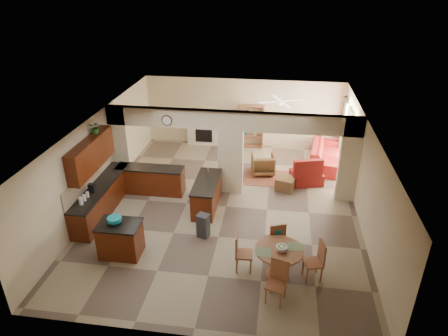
# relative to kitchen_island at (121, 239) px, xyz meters

# --- Properties ---
(floor) EXTENTS (10.00, 10.00, 0.00)m
(floor) POSITION_rel_kitchen_island_xyz_m (2.38, 2.68, -0.47)
(floor) COLOR gray
(floor) RESTS_ON ground
(ceiling) EXTENTS (10.00, 10.00, 0.00)m
(ceiling) POSITION_rel_kitchen_island_xyz_m (2.38, 2.68, 2.33)
(ceiling) COLOR white
(ceiling) RESTS_ON wall_back
(wall_back) EXTENTS (8.00, 0.00, 8.00)m
(wall_back) POSITION_rel_kitchen_island_xyz_m (2.38, 7.68, 0.93)
(wall_back) COLOR beige
(wall_back) RESTS_ON floor
(wall_front) EXTENTS (8.00, 0.00, 8.00)m
(wall_front) POSITION_rel_kitchen_island_xyz_m (2.38, -2.32, 0.93)
(wall_front) COLOR beige
(wall_front) RESTS_ON floor
(wall_left) EXTENTS (0.00, 10.00, 10.00)m
(wall_left) POSITION_rel_kitchen_island_xyz_m (-1.62, 2.68, 0.93)
(wall_left) COLOR beige
(wall_left) RESTS_ON floor
(wall_right) EXTENTS (0.00, 10.00, 10.00)m
(wall_right) POSITION_rel_kitchen_island_xyz_m (6.38, 2.68, 0.93)
(wall_right) COLOR beige
(wall_right) RESTS_ON floor
(partition_left_pier) EXTENTS (0.60, 0.25, 2.80)m
(partition_left_pier) POSITION_rel_kitchen_island_xyz_m (-1.32, 3.68, 0.93)
(partition_left_pier) COLOR beige
(partition_left_pier) RESTS_ON floor
(partition_center_pier) EXTENTS (0.80, 0.25, 2.20)m
(partition_center_pier) POSITION_rel_kitchen_island_xyz_m (2.38, 3.68, 0.63)
(partition_center_pier) COLOR beige
(partition_center_pier) RESTS_ON floor
(partition_right_pier) EXTENTS (0.60, 0.25, 2.80)m
(partition_right_pier) POSITION_rel_kitchen_island_xyz_m (6.08, 3.68, 0.93)
(partition_right_pier) COLOR beige
(partition_right_pier) RESTS_ON floor
(partition_header) EXTENTS (8.00, 0.25, 0.60)m
(partition_header) POSITION_rel_kitchen_island_xyz_m (2.38, 3.68, 2.03)
(partition_header) COLOR beige
(partition_header) RESTS_ON partition_center_pier
(kitchen_counter) EXTENTS (2.52, 3.29, 1.48)m
(kitchen_counter) POSITION_rel_kitchen_island_xyz_m (-0.88, 2.43, -0.00)
(kitchen_counter) COLOR #401907
(kitchen_counter) RESTS_ON floor
(upper_cabinets) EXTENTS (0.35, 2.40, 0.90)m
(upper_cabinets) POSITION_rel_kitchen_island_xyz_m (-1.44, 1.88, 1.45)
(upper_cabinets) COLOR #401907
(upper_cabinets) RESTS_ON wall_left
(peninsula) EXTENTS (0.70, 1.85, 0.91)m
(peninsula) POSITION_rel_kitchen_island_xyz_m (1.78, 2.57, -0.01)
(peninsula) COLOR #401907
(peninsula) RESTS_ON floor
(wall_clock) EXTENTS (0.34, 0.03, 0.34)m
(wall_clock) POSITION_rel_kitchen_island_xyz_m (0.38, 3.53, 1.98)
(wall_clock) COLOR #52271B
(wall_clock) RESTS_ON partition_header
(rug) EXTENTS (1.60, 1.30, 0.01)m
(rug) POSITION_rel_kitchen_island_xyz_m (3.58, 4.78, -0.46)
(rug) COLOR brown
(rug) RESTS_ON floor
(fireplace) EXTENTS (1.60, 0.35, 1.20)m
(fireplace) POSITION_rel_kitchen_island_xyz_m (0.78, 7.51, 0.15)
(fireplace) COLOR white
(fireplace) RESTS_ON floor
(shelving_unit) EXTENTS (1.00, 0.32, 1.80)m
(shelving_unit) POSITION_rel_kitchen_island_xyz_m (2.73, 7.50, 0.43)
(shelving_unit) COLOR brown
(shelving_unit) RESTS_ON floor
(window_a) EXTENTS (0.02, 0.90, 1.90)m
(window_a) POSITION_rel_kitchen_island_xyz_m (6.35, 4.98, 0.73)
(window_a) COLOR white
(window_a) RESTS_ON wall_right
(window_b) EXTENTS (0.02, 0.90, 1.90)m
(window_b) POSITION_rel_kitchen_island_xyz_m (6.35, 6.68, 0.73)
(window_b) COLOR white
(window_b) RESTS_ON wall_right
(glazed_door) EXTENTS (0.02, 0.70, 2.10)m
(glazed_door) POSITION_rel_kitchen_island_xyz_m (6.35, 5.83, 0.58)
(glazed_door) COLOR white
(glazed_door) RESTS_ON wall_right
(drape_a_left) EXTENTS (0.10, 0.28, 2.30)m
(drape_a_left) POSITION_rel_kitchen_island_xyz_m (6.31, 4.38, 0.73)
(drape_a_left) COLOR #41241A
(drape_a_left) RESTS_ON wall_right
(drape_a_right) EXTENTS (0.10, 0.28, 2.30)m
(drape_a_right) POSITION_rel_kitchen_island_xyz_m (6.31, 5.58, 0.73)
(drape_a_right) COLOR #41241A
(drape_a_right) RESTS_ON wall_right
(drape_b_left) EXTENTS (0.10, 0.28, 2.30)m
(drape_b_left) POSITION_rel_kitchen_island_xyz_m (6.31, 6.08, 0.73)
(drape_b_left) COLOR #41241A
(drape_b_left) RESTS_ON wall_right
(drape_b_right) EXTENTS (0.10, 0.28, 2.30)m
(drape_b_right) POSITION_rel_kitchen_island_xyz_m (6.31, 7.28, 0.73)
(drape_b_right) COLOR #41241A
(drape_b_right) RESTS_ON wall_right
(ceiling_fan) EXTENTS (1.00, 1.00, 0.10)m
(ceiling_fan) POSITION_rel_kitchen_island_xyz_m (3.88, 5.68, 2.09)
(ceiling_fan) COLOR white
(ceiling_fan) RESTS_ON ceiling
(kitchen_island) EXTENTS (1.08, 0.77, 0.93)m
(kitchen_island) POSITION_rel_kitchen_island_xyz_m (0.00, 0.00, 0.00)
(kitchen_island) COLOR #401907
(kitchen_island) RESTS_ON floor
(teal_bowl) EXTENTS (0.36, 0.36, 0.17)m
(teal_bowl) POSITION_rel_kitchen_island_xyz_m (-0.09, 0.02, 0.55)
(teal_bowl) COLOR teal
(teal_bowl) RESTS_ON kitchen_island
(trash_can) EXTENTS (0.37, 0.34, 0.65)m
(trash_can) POSITION_rel_kitchen_island_xyz_m (1.96, 1.05, -0.15)
(trash_can) COLOR #2B2B2D
(trash_can) RESTS_ON floor
(dining_table) EXTENTS (1.15, 1.15, 0.78)m
(dining_table) POSITION_rel_kitchen_island_xyz_m (4.05, -0.26, 0.05)
(dining_table) COLOR brown
(dining_table) RESTS_ON floor
(fruit_bowl) EXTENTS (0.27, 0.27, 0.14)m
(fruit_bowl) POSITION_rel_kitchen_island_xyz_m (4.09, -0.30, 0.39)
(fruit_bowl) COLOR #6FB426
(fruit_bowl) RESTS_ON dining_table
(sofa) EXTENTS (2.75, 1.37, 0.77)m
(sofa) POSITION_rel_kitchen_island_xyz_m (5.68, 6.27, -0.08)
(sofa) COLOR maroon
(sofa) RESTS_ON floor
(chaise) EXTENTS (1.20, 1.08, 0.40)m
(chaise) POSITION_rel_kitchen_island_xyz_m (4.92, 4.65, -0.27)
(chaise) COLOR maroon
(chaise) RESTS_ON floor
(armchair) EXTENTS (0.92, 0.94, 0.74)m
(armchair) POSITION_rel_kitchen_island_xyz_m (3.39, 5.14, -0.10)
(armchair) COLOR maroon
(armchair) RESTS_ON floor
(ottoman) EXTENTS (0.72, 0.72, 0.43)m
(ottoman) POSITION_rel_kitchen_island_xyz_m (4.20, 4.06, -0.26)
(ottoman) COLOR maroon
(ottoman) RESTS_ON floor
(plant) EXTENTS (0.36, 0.32, 0.37)m
(plant) POSITION_rel_kitchen_island_xyz_m (-1.44, 2.39, 2.09)
(plant) COLOR #195215
(plant) RESTS_ON upper_cabinets
(chair_north) EXTENTS (0.54, 0.54, 1.02)m
(chair_north) POSITION_rel_kitchen_island_xyz_m (3.96, 0.48, 0.09)
(chair_north) COLOR brown
(chair_north) RESTS_ON floor
(chair_east) EXTENTS (0.51, 0.51, 1.02)m
(chair_east) POSITION_rel_kitchen_island_xyz_m (4.94, -0.21, 0.09)
(chair_east) COLOR brown
(chair_east) RESTS_ON floor
(chair_south) EXTENTS (0.52, 0.52, 1.02)m
(chair_south) POSITION_rel_kitchen_island_xyz_m (4.04, -1.02, 0.09)
(chair_south) COLOR brown
(chair_south) RESTS_ON floor
(chair_west) EXTENTS (0.44, 0.44, 1.02)m
(chair_west) POSITION_rel_kitchen_island_xyz_m (3.13, -0.14, 0.09)
(chair_west) COLOR brown
(chair_west) RESTS_ON floor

